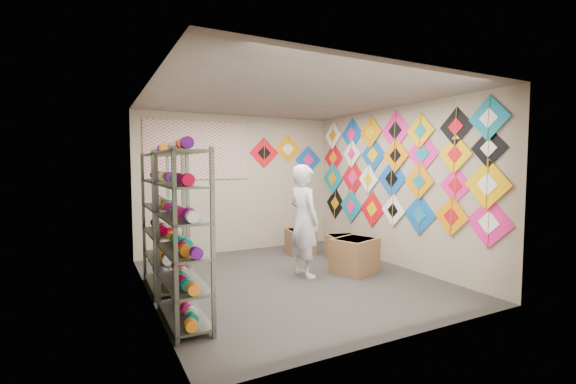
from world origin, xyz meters
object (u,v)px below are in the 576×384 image
carton_b (343,247)px  carton_c (300,242)px  shelf_rack_front (183,236)px  carton_a (355,255)px  shopkeeper (304,221)px  shelf_rack_back (162,221)px

carton_b → carton_c: bearing=135.1°
shelf_rack_front → carton_a: (2.87, 0.73, -0.68)m
carton_a → carton_b: 0.87m
shelf_rack_front → shopkeeper: 2.24m
carton_c → carton_a: bearing=-75.1°
shelf_rack_back → carton_c: bearing=19.8°
shopkeeper → carton_c: 1.65m
shelf_rack_front → carton_b: (3.20, 1.53, -0.73)m
carton_a → carton_b: (0.33, 0.80, -0.05)m
shelf_rack_back → carton_b: 3.29m
carton_b → shopkeeper: bearing=-138.8°
shopkeeper → carton_a: size_ratio=2.63×
shelf_rack_front → shopkeeper: size_ratio=1.10×
shelf_rack_front → carton_b: size_ratio=3.50×
carton_b → shelf_rack_back: bearing=-162.2°
shelf_rack_back → carton_b: (3.20, 0.23, -0.73)m
shelf_rack_front → carton_c: bearing=39.8°
carton_b → carton_a: bearing=-98.8°
carton_b → carton_c: 0.89m
shelf_rack_back → carton_c: (2.74, 0.98, -0.72)m
shelf_rack_front → shelf_rack_back: 1.30m
shelf_rack_back → carton_c: 2.99m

